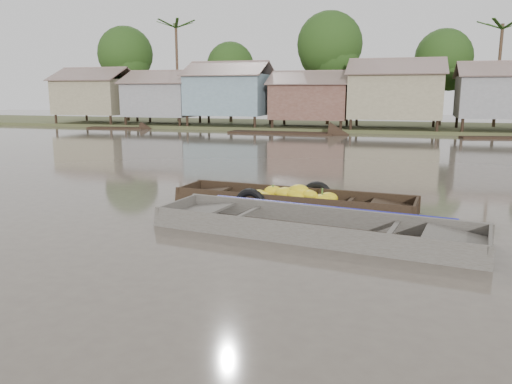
# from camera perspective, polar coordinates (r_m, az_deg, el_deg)

# --- Properties ---
(ground) EXTENTS (120.00, 120.00, 0.00)m
(ground) POSITION_cam_1_polar(r_m,az_deg,el_deg) (10.52, -2.25, -4.92)
(ground) COLOR #50463D
(ground) RESTS_ON ground
(riverbank) EXTENTS (120.00, 12.47, 10.22)m
(riverbank) POSITION_cam_1_polar(r_m,az_deg,el_deg) (41.42, 16.45, 11.11)
(riverbank) COLOR #384723
(riverbank) RESTS_ON ground
(banana_boat) EXTENTS (6.28, 2.04, 0.89)m
(banana_boat) POSITION_cam_1_polar(r_m,az_deg,el_deg) (12.88, 3.91, -1.07)
(banana_boat) COLOR black
(banana_boat) RESTS_ON ground
(viewer_boat) EXTENTS (7.09, 2.81, 0.56)m
(viewer_boat) POSITION_cam_1_polar(r_m,az_deg,el_deg) (10.62, 6.67, -4.56)
(viewer_boat) COLOR #3F3A35
(viewer_boat) RESTS_ON ground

